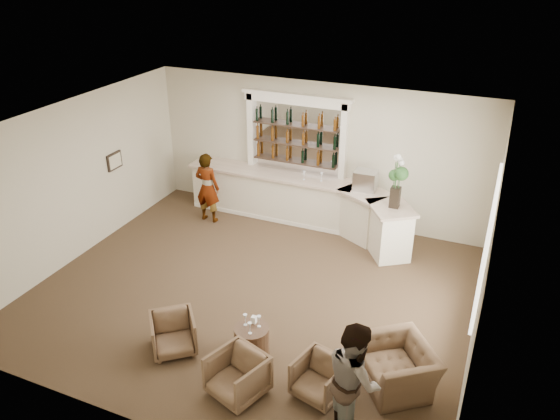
# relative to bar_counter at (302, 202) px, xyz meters

# --- Properties ---
(ground) EXTENTS (8.00, 8.00, 0.00)m
(ground) POSITION_rel_bar_counter_xyz_m (0.16, -3.00, -0.57)
(ground) COLOR brown
(ground) RESTS_ON ground
(room_shell) EXTENTS (8.04, 7.02, 3.32)m
(room_shell) POSITION_rel_bar_counter_xyz_m (0.33, -2.29, 1.77)
(room_shell) COLOR beige
(room_shell) RESTS_ON ground
(bar_counter) EXTENTS (5.72, 1.80, 1.14)m
(bar_counter) POSITION_rel_bar_counter_xyz_m (0.00, 0.00, 0.00)
(bar_counter) COLOR white
(bar_counter) RESTS_ON ground
(back_bar_alcove) EXTENTS (2.64, 0.25, 3.00)m
(back_bar_alcove) POSITION_rel_bar_counter_xyz_m (-0.34, 0.41, 1.46)
(back_bar_alcove) COLOR white
(back_bar_alcove) RESTS_ON ground
(cocktail_table) EXTENTS (0.57, 0.57, 0.50)m
(cocktail_table) POSITION_rel_bar_counter_xyz_m (0.90, -4.56, -0.32)
(cocktail_table) COLOR #543524
(cocktail_table) RESTS_ON ground
(sommelier) EXTENTS (0.64, 0.43, 1.70)m
(sommelier) POSITION_rel_bar_counter_xyz_m (-2.11, -0.70, 0.28)
(sommelier) COLOR gray
(sommelier) RESTS_ON ground
(guest) EXTENTS (1.03, 1.09, 1.78)m
(guest) POSITION_rel_bar_counter_xyz_m (2.83, -5.42, 0.31)
(guest) COLOR gray
(guest) RESTS_ON ground
(armchair_left) EXTENTS (0.99, 1.00, 0.65)m
(armchair_left) POSITION_rel_bar_counter_xyz_m (-0.30, -5.00, -0.25)
(armchair_left) COLOR brown
(armchair_left) RESTS_ON ground
(armchair_center) EXTENTS (0.96, 0.97, 0.70)m
(armchair_center) POSITION_rel_bar_counter_xyz_m (1.10, -5.45, -0.23)
(armchair_center) COLOR brown
(armchair_center) RESTS_ON ground
(armchair_right) EXTENTS (0.82, 0.84, 0.63)m
(armchair_right) POSITION_rel_bar_counter_xyz_m (2.22, -4.99, -0.26)
(armchair_right) COLOR brown
(armchair_right) RESTS_ON ground
(armchair_far) EXTENTS (1.42, 1.44, 0.71)m
(armchair_far) POSITION_rel_bar_counter_xyz_m (3.23, -4.35, -0.22)
(armchair_far) COLOR brown
(armchair_far) RESTS_ON ground
(espresso_machine) EXTENTS (0.49, 0.42, 0.43)m
(espresso_machine) POSITION_rel_bar_counter_xyz_m (1.47, 0.03, 0.78)
(espresso_machine) COLOR silver
(espresso_machine) RESTS_ON bar_counter
(flower_vase) EXTENTS (0.31, 0.31, 1.16)m
(flower_vase) POSITION_rel_bar_counter_xyz_m (2.26, -0.59, 1.22)
(flower_vase) COLOR black
(flower_vase) RESTS_ON bar_counter
(wine_glass_bar_left) EXTENTS (0.07, 0.07, 0.21)m
(wine_glass_bar_left) POSITION_rel_bar_counter_xyz_m (0.04, 0.00, 0.67)
(wine_glass_bar_left) COLOR white
(wine_glass_bar_left) RESTS_ON bar_counter
(wine_glass_bar_right) EXTENTS (0.07, 0.07, 0.21)m
(wine_glass_bar_right) POSITION_rel_bar_counter_xyz_m (0.43, 0.09, 0.67)
(wine_glass_bar_right) COLOR white
(wine_glass_bar_right) RESTS_ON bar_counter
(wine_glass_tbl_a) EXTENTS (0.07, 0.07, 0.21)m
(wine_glass_tbl_a) POSITION_rel_bar_counter_xyz_m (0.78, -4.53, 0.03)
(wine_glass_tbl_a) COLOR white
(wine_glass_tbl_a) RESTS_ON cocktail_table
(wine_glass_tbl_b) EXTENTS (0.07, 0.07, 0.21)m
(wine_glass_tbl_b) POSITION_rel_bar_counter_xyz_m (1.00, -4.48, 0.03)
(wine_glass_tbl_b) COLOR white
(wine_glass_tbl_b) RESTS_ON cocktail_table
(wine_glass_tbl_c) EXTENTS (0.07, 0.07, 0.21)m
(wine_glass_tbl_c) POSITION_rel_bar_counter_xyz_m (0.94, -4.69, 0.03)
(wine_glass_tbl_c) COLOR white
(wine_glass_tbl_c) RESTS_ON cocktail_table
(napkin_holder) EXTENTS (0.08, 0.08, 0.12)m
(napkin_holder) POSITION_rel_bar_counter_xyz_m (0.88, -4.42, -0.01)
(napkin_holder) COLOR white
(napkin_holder) RESTS_ON cocktail_table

